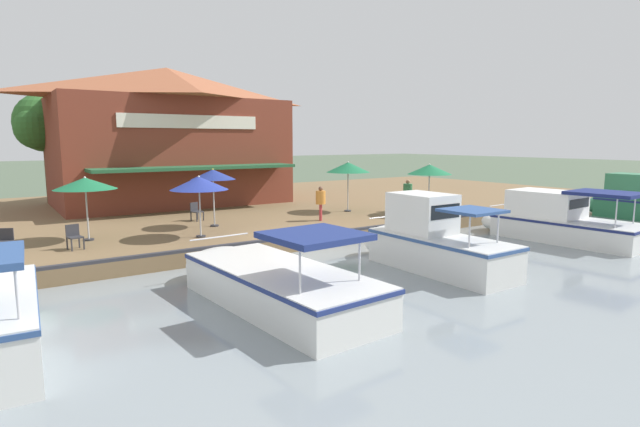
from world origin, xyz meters
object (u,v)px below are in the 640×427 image
Objects in this scene: cafe_chair_far_corner_seat at (74,236)px; person_mid_patio at (321,199)px; patio_umbrella_back_row at (199,183)px; tree_downstream_bank at (146,128)px; motorboat_fourth_along at (636,202)px; motorboat_mid_row at (267,279)px; patio_umbrella_mid_patio_left at (348,167)px; patio_umbrella_far_corner at (213,175)px; patio_umbrella_by_entrance at (430,169)px; motorboat_far_downstream at (552,221)px; tree_upstream_bank at (43,125)px; cafe_chair_beside_entrance at (5,240)px; motorboat_second_along at (427,242)px; patio_umbrella_near_quay_edge at (85,184)px; waterfront_restaurant at (169,135)px; cafe_chair_back_row_seat at (196,210)px; person_near_entrance at (408,191)px.

cafe_chair_far_corner_seat is 10.50m from person_mid_patio.
tree_downstream_bank is (-14.92, 2.15, 2.40)m from patio_umbrella_back_row.
motorboat_fourth_along reaches higher than motorboat_mid_row.
patio_umbrella_mid_patio_left reaches higher than patio_umbrella_back_row.
cafe_chair_far_corner_seat is 0.11× the size of motorboat_mid_row.
patio_umbrella_by_entrance is at bearing 75.30° from patio_umbrella_far_corner.
motorboat_far_downstream reaches higher than cafe_chair_far_corner_seat.
tree_upstream_bank is (-14.98, 0.73, 4.14)m from cafe_chair_far_corner_seat.
motorboat_mid_row is at bearing 36.32° from cafe_chair_beside_entrance.
motorboat_mid_row is (0.13, -6.09, -0.30)m from motorboat_second_along.
tree_upstream_bank is at bearing -141.70° from motorboat_far_downstream.
patio_umbrella_near_quay_edge is 5.09m from patio_umbrella_far_corner.
motorboat_mid_row is at bearing -7.70° from tree_downstream_bank.
person_mid_patio is (-0.06, 12.46, 0.51)m from cafe_chair_beside_entrance.
tree_downstream_bank is (0.38, 5.79, -0.14)m from tree_upstream_bank.
motorboat_far_downstream is 0.95× the size of motorboat_mid_row.
cafe_chair_far_corner_seat is 0.15× the size of motorboat_fourth_along.
motorboat_second_along is at bearing -6.19° from person_mid_patio.
waterfront_restaurant is 11.62m from patio_umbrella_near_quay_edge.
patio_umbrella_far_corner is 0.39× the size of tree_upstream_bank.
cafe_chair_back_row_seat is (-2.27, 4.99, -1.65)m from patio_umbrella_near_quay_edge.
motorboat_fourth_along is 0.87× the size of tree_upstream_bank.
motorboat_fourth_along reaches higher than cafe_chair_far_corner_seat.
person_near_entrance is 0.22× the size of motorboat_mid_row.
motorboat_far_downstream is (8.76, 4.41, -2.05)m from patio_umbrella_mid_patio_left.
patio_umbrella_far_corner reaches higher than motorboat_fourth_along.
person_near_entrance is 9.85m from motorboat_second_along.
tree_downstream_bank is (-15.60, -9.53, 2.21)m from patio_umbrella_by_entrance.
person_near_entrance is 0.30× the size of motorboat_fourth_along.
tree_downstream_bank reaches higher than patio_umbrella_back_row.
patio_umbrella_by_entrance is 4.15m from patio_umbrella_mid_patio_left.
cafe_chair_beside_entrance is at bearing -30.90° from tree_downstream_bank.
motorboat_mid_row is (7.62, -6.90, -0.94)m from person_mid_patio.
patio_umbrella_by_entrance is 12.15m from motorboat_fourth_along.
person_mid_patio is at bearing -104.59° from patio_umbrella_by_entrance.
patio_umbrella_far_corner reaches higher than person_mid_patio.
patio_umbrella_by_entrance is 3.01× the size of cafe_chair_far_corner_seat.
patio_umbrella_far_corner is 0.42× the size of motorboat_second_along.
patio_umbrella_far_corner is 6.25m from cafe_chair_far_corner_seat.
tree_upstream_bank is at bearing -166.63° from patio_umbrella_back_row.
motorboat_fourth_along is (7.52, 21.29, -1.89)m from patio_umbrella_far_corner.
patio_umbrella_near_quay_edge is 0.37× the size of tree_downstream_bank.
motorboat_fourth_along reaches higher than person_near_entrance.
motorboat_far_downstream is at bearing 31.70° from waterfront_restaurant.
patio_umbrella_near_quay_edge is at bearing -114.97° from patio_umbrella_back_row.
person_mid_patio is at bearing 15.63° from tree_downstream_bank.
patio_umbrella_far_corner is at bearing -104.70° from patio_umbrella_by_entrance.
person_near_entrance is 7.32m from motorboat_far_downstream.
patio_umbrella_far_corner is at bearing -86.51° from patio_umbrella_mid_patio_left.
waterfront_restaurant is 2.03× the size of tree_downstream_bank.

